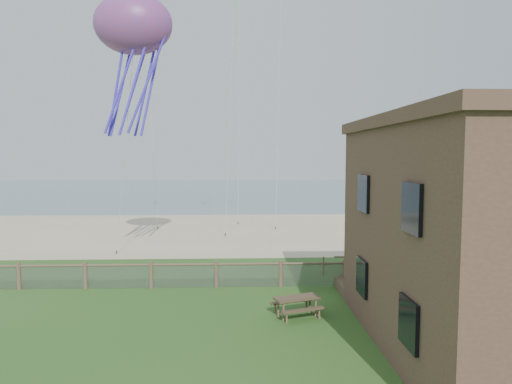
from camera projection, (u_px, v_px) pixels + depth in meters
ground at (207, 339)px, 15.21m from camera, size 160.00×160.00×0.00m
sand_beach at (226, 231)px, 37.12m from camera, size 72.00×20.00×0.02m
ocean at (233, 190)px, 80.95m from camera, size 160.00×68.00×0.02m
chainlink_fence at (216, 276)px, 21.14m from camera, size 36.20×0.20×1.25m
motel_deck at (503, 285)px, 20.64m from camera, size 15.00×2.00×0.50m
picnic_table at (297, 307)px, 17.36m from camera, size 2.06×1.79×0.73m
octopus_kite at (134, 63)px, 24.55m from camera, size 4.26×3.32×7.97m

